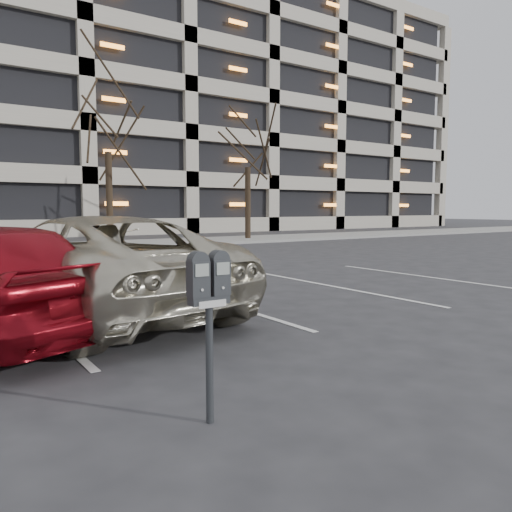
{
  "coord_description": "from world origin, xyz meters",
  "views": [
    {
      "loc": [
        -2.75,
        -5.05,
        1.58
      ],
      "look_at": [
        -0.02,
        -1.03,
        1.12
      ],
      "focal_mm": 35.0,
      "sensor_mm": 36.0,
      "label": 1
    }
  ],
  "objects_px": {
    "tree_d": "(248,122)",
    "suv_silver": "(92,266)",
    "tree_c": "(107,93)",
    "parking_meter": "(209,295)"
  },
  "relations": [
    {
      "from": "tree_c",
      "to": "parking_meter",
      "type": "relative_size",
      "value": 7.05
    },
    {
      "from": "parking_meter",
      "to": "tree_c",
      "type": "bearing_deg",
      "value": 74.11
    },
    {
      "from": "tree_d",
      "to": "tree_c",
      "type": "bearing_deg",
      "value": 180.0
    },
    {
      "from": "tree_d",
      "to": "parking_meter",
      "type": "height_order",
      "value": "tree_d"
    },
    {
      "from": "tree_c",
      "to": "suv_silver",
      "type": "bearing_deg",
      "value": -108.86
    },
    {
      "from": "tree_c",
      "to": "tree_d",
      "type": "xyz_separation_m",
      "value": [
        7.0,
        0.0,
        -0.51
      ]
    },
    {
      "from": "parking_meter",
      "to": "suv_silver",
      "type": "distance_m",
      "value": 4.28
    },
    {
      "from": "parking_meter",
      "to": "suv_silver",
      "type": "height_order",
      "value": "suv_silver"
    },
    {
      "from": "tree_c",
      "to": "tree_d",
      "type": "relative_size",
      "value": 1.09
    },
    {
      "from": "tree_d",
      "to": "suv_silver",
      "type": "xyz_separation_m",
      "value": [
        -11.66,
        -13.66,
        -5.11
      ]
    }
  ]
}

